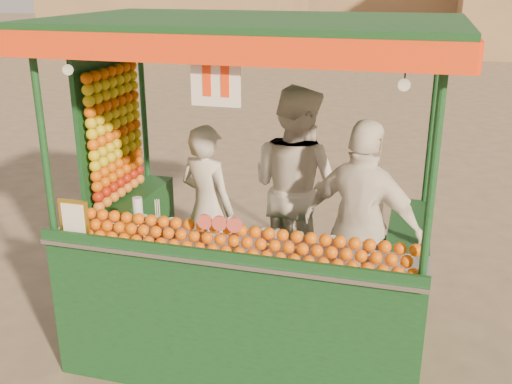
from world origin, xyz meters
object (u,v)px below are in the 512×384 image
(juice_cart, at_px, (241,255))
(vendor_middle, at_px, (295,187))
(vendor_right, at_px, (362,228))
(vendor_left, at_px, (207,208))

(juice_cart, distance_m, vendor_middle, 0.93)
(vendor_middle, xyz_separation_m, vendor_right, (0.70, -0.67, -0.06))
(vendor_left, bearing_deg, vendor_right, -172.51)
(vendor_left, bearing_deg, juice_cart, 154.98)
(juice_cart, xyz_separation_m, vendor_left, (-0.47, 0.47, 0.20))
(vendor_left, height_order, vendor_right, vendor_right)
(vendor_left, distance_m, vendor_right, 1.50)
(vendor_left, bearing_deg, vendor_middle, -135.72)
(vendor_middle, height_order, vendor_right, vendor_middle)
(juice_cart, relative_size, vendor_right, 1.76)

